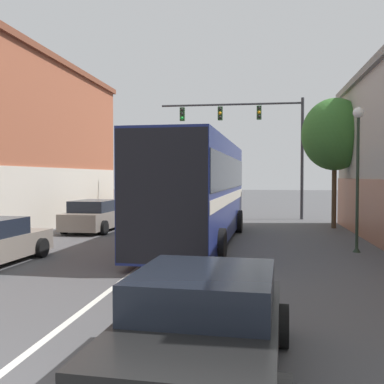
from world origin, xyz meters
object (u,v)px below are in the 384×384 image
Objects in this scene: bus at (198,187)px; traffic_signal_gantry at (255,130)px; parked_car_left_far at (140,207)px; hatchback_foreground at (202,326)px; parked_car_left_distant at (160,200)px; parked_car_left_near at (96,216)px; street_tree_near at (335,135)px; street_lamp at (358,162)px.

traffic_signal_gantry reaches higher than bus.
parked_car_left_far is (-4.96, 10.10, -1.47)m from bus.
parked_car_left_far is (-6.49, 21.14, 0.03)m from hatchback_foreground.
bus is at bearing -101.27° from traffic_signal_gantry.
traffic_signal_gantry is (7.46, -7.61, 4.63)m from parked_car_left_distant.
hatchback_foreground is 0.91× the size of parked_car_left_near.
hatchback_foreground is at bearing -160.96° from parked_car_left_distant.
parked_car_left_near is at bearing -166.21° from street_tree_near.
parked_car_left_near is at bearing 174.04° from parked_car_left_far.
bus is 2.38× the size of street_lamp.
parked_car_left_near is 11.12m from traffic_signal_gantry.
bus is 10.90m from traffic_signal_gantry.
street_tree_near reaches higher than hatchback_foreground.
hatchback_foreground is at bearing -170.16° from bus.
parked_car_left_distant is (-0.46, 7.74, -0.02)m from parked_car_left_far.
parked_car_left_far is 0.47× the size of traffic_signal_gantry.
street_tree_near is (5.86, 5.85, 2.40)m from bus.
street_lamp is at bearing -144.70° from parked_car_left_distant.
parked_car_left_near is at bearing 158.05° from street_lamp.
hatchback_foreground is 0.47× the size of traffic_signal_gantry.
hatchback_foreground is 1.00× the size of parked_car_left_far.
hatchback_foreground is 0.87× the size of parked_car_left_distant.
street_tree_near is at bearing 86.82° from street_lamp.
parked_car_left_far is 0.63× the size of street_tree_near.
street_tree_near is (4.32, 16.88, 3.90)m from hatchback_foreground.
street_tree_near is at bearing -115.50° from parked_car_left_far.
parked_car_left_distant is (-6.96, 28.87, 0.00)m from hatchback_foreground.
bus is at bearing 10.90° from hatchback_foreground.
bus reaches higher than parked_car_left_distant.
parked_car_left_far is 7.75m from parked_car_left_distant.
street_tree_near is (0.39, 7.01, 1.55)m from street_lamp.
parked_car_left_near is 14.71m from parked_car_left_distant.
parked_car_left_near is at bearing 60.79° from bus.
street_lamp is at bearing -73.25° from traffic_signal_gantry.
bus is 2.49× the size of parked_car_left_distant.
parked_car_left_distant reaches higher than hatchback_foreground.
parked_car_left_near is (-6.73, 14.17, 0.05)m from hatchback_foreground.
parked_car_left_near is at bearing -173.63° from parked_car_left_distant.
parked_car_left_near is 0.69× the size of street_tree_near.
parked_car_left_near is 0.91× the size of street_lamp.
street_lamp reaches higher than hatchback_foreground.
bus is at bearing -135.06° from street_tree_near.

